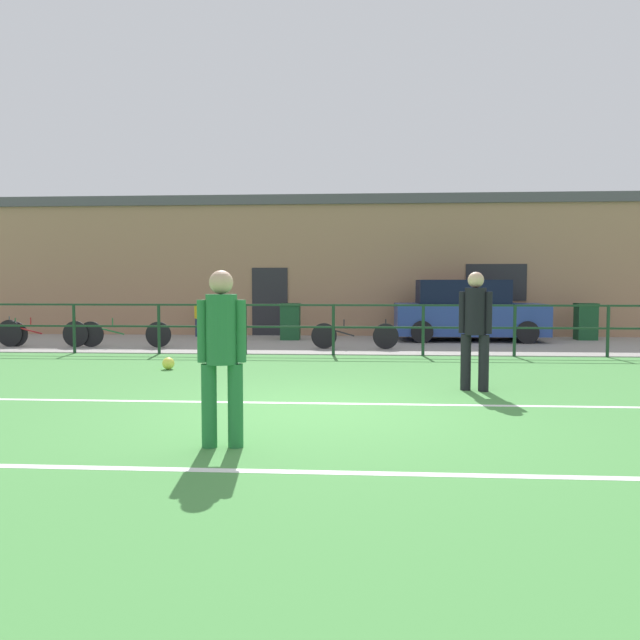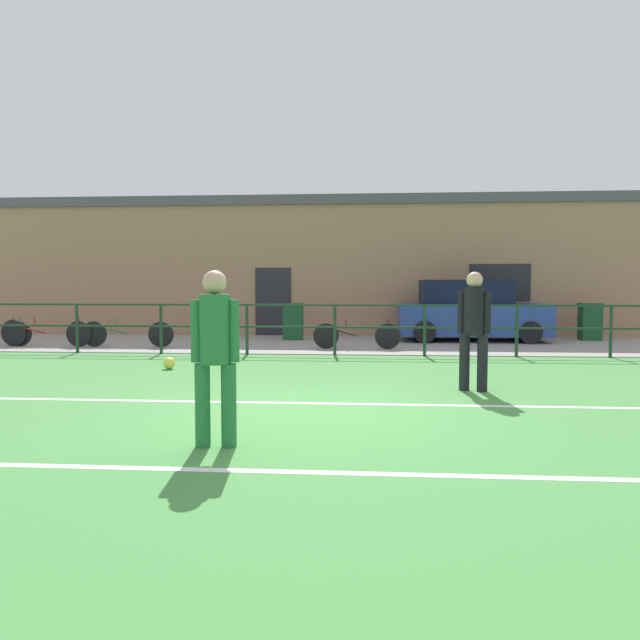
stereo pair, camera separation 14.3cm
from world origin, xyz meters
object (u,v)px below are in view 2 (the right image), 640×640
Objects in this scene: trash_bin_0 at (590,322)px; spectator_child at (203,315)px; trash_bin_1 at (293,321)px; parked_car_red at (470,312)px; bicycle_parked_2 at (127,334)px; player_goalkeeper at (474,324)px; player_striker at (215,347)px; bicycle_parked_4 at (357,335)px; soccer_ball_match at (169,363)px; bicycle_parked_0 at (46,333)px.

spectator_child is at bearing 178.26° from trash_bin_0.
trash_bin_0 is at bearing -178.53° from spectator_child.
spectator_child is 2.98m from trash_bin_1.
parked_car_red is 1.72× the size of bicycle_parked_2.
player_goalkeeper is 10.99m from spectator_child.
bicycle_parked_2 is 4.56m from trash_bin_1.
player_goalkeeper reaches higher than parked_car_red.
trash_bin_0 is 1.00× the size of trash_bin_1.
player_goalkeeper reaches higher than trash_bin_1.
player_striker reaches higher than bicycle_parked_4.
trash_bin_0 reaches higher than soccer_ball_match.
trash_bin_0 is at bearing 33.25° from soccer_ball_match.
spectator_child is 5.68m from bicycle_parked_4.
player_goalkeeper is 4.56m from player_striker.
bicycle_parked_4 is 2.99m from trash_bin_1.
trash_bin_1 is (-8.37, -0.51, -0.00)m from trash_bin_0.
trash_bin_0 is (12.28, 2.85, 0.19)m from bicycle_parked_2.
parked_car_red is at bearing -173.21° from trash_bin_0.
bicycle_parked_0 is 2.29× the size of trash_bin_1.
soccer_ball_match is at bearing -39.66° from bicycle_parked_0.
parked_car_red is 9.22m from bicycle_parked_2.
spectator_child is 0.28× the size of parked_car_red.
bicycle_parked_2 is at bearing 180.00° from bicycle_parked_4.
bicycle_parked_0 is 7.85m from bicycle_parked_4.
trash_bin_1 is at bearing 134.17° from player_goalkeeper.
bicycle_parked_2 is at bearing -166.94° from trash_bin_0.
player_striker is at bearing -112.77° from player_goalkeeper.
player_goalkeeper is 9.70m from trash_bin_0.
bicycle_parked_4 reaches higher than soccer_ball_match.
player_striker is 0.42× the size of parked_car_red.
player_goalkeeper is at bearing -118.85° from trash_bin_0.
bicycle_parked_2 is at bearing 74.80° from spectator_child.
player_goalkeeper is at bearing -29.94° from bicycle_parked_0.
spectator_child is 0.53× the size of bicycle_parked_4.
player_striker is 10.12m from bicycle_parked_2.
spectator_child is (-1.24, 6.88, 0.55)m from soccer_ball_match.
spectator_child is 0.48× the size of bicycle_parked_2.
bicycle_parked_4 is at bearing -0.00° from bicycle_parked_2.
trash_bin_0 is (3.40, 0.40, -0.27)m from parked_car_red.
bicycle_parked_2 is (2.09, 0.05, -0.01)m from bicycle_parked_0.
bicycle_parked_4 is at bearing -156.40° from trash_bin_0.
trash_bin_1 is at bearing 21.72° from bicycle_parked_0.
player_striker is 12.25m from parked_car_red.
parked_car_red is 3.99m from bicycle_parked_4.
spectator_child is (-3.49, 12.21, -0.32)m from player_striker.
soccer_ball_match is 5.71m from bicycle_parked_0.
bicycle_parked_2 is 1.11× the size of bicycle_parked_4.
bicycle_parked_0 is at bearing -57.99° from player_striker.
trash_bin_1 is (-0.63, 11.36, -0.44)m from player_striker.
trash_bin_1 is at bearing -176.54° from trash_bin_0.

